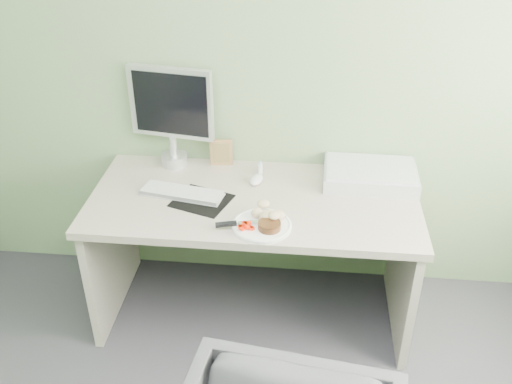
# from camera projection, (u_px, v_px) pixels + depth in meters

# --- Properties ---
(wall_back) EXTENTS (3.50, 0.00, 3.50)m
(wall_back) POSITION_uv_depth(u_px,v_px,m) (261.00, 49.00, 2.76)
(wall_back) COLOR gray
(wall_back) RESTS_ON floor
(desk) EXTENTS (1.60, 0.75, 0.73)m
(desk) POSITION_uv_depth(u_px,v_px,m) (254.00, 229.00, 2.86)
(desk) COLOR #C0B4A1
(desk) RESTS_ON floor
(plate) EXTENTS (0.27, 0.27, 0.01)m
(plate) POSITION_uv_depth(u_px,v_px,m) (262.00, 226.00, 2.56)
(plate) COLOR white
(plate) RESTS_ON desk
(steak) EXTENTS (0.11, 0.11, 0.03)m
(steak) POSITION_uv_depth(u_px,v_px,m) (269.00, 226.00, 2.51)
(steak) COLOR black
(steak) RESTS_ON plate
(potato_pile) EXTENTS (0.13, 0.10, 0.07)m
(potato_pile) POSITION_uv_depth(u_px,v_px,m) (268.00, 213.00, 2.57)
(potato_pile) COLOR tan
(potato_pile) RESTS_ON plate
(carrot_heap) EXTENTS (0.07, 0.07, 0.04)m
(carrot_heap) POSITION_uv_depth(u_px,v_px,m) (247.00, 224.00, 2.52)
(carrot_heap) COLOR #FF2405
(carrot_heap) RESTS_ON plate
(steak_knife) EXTENTS (0.24, 0.09, 0.02)m
(steak_knife) POSITION_uv_depth(u_px,v_px,m) (235.00, 223.00, 2.54)
(steak_knife) COLOR silver
(steak_knife) RESTS_ON plate
(mousepad) EXTENTS (0.32, 0.30, 0.00)m
(mousepad) POSITION_uv_depth(u_px,v_px,m) (202.00, 201.00, 2.74)
(mousepad) COLOR black
(mousepad) RESTS_ON desk
(keyboard) EXTENTS (0.41, 0.19, 0.02)m
(keyboard) POSITION_uv_depth(u_px,v_px,m) (182.00, 192.00, 2.78)
(keyboard) COLOR white
(keyboard) RESTS_ON desk
(computer_mouse) EXTENTS (0.08, 0.12, 0.04)m
(computer_mouse) POSITION_uv_depth(u_px,v_px,m) (256.00, 180.00, 2.88)
(computer_mouse) COLOR white
(computer_mouse) RESTS_ON desk
(photo_frame) EXTENTS (0.12, 0.03, 0.15)m
(photo_frame) POSITION_uv_depth(u_px,v_px,m) (221.00, 152.00, 3.02)
(photo_frame) COLOR #8B5B40
(photo_frame) RESTS_ON desk
(eyedrop_bottle) EXTENTS (0.03, 0.03, 0.08)m
(eyedrop_bottle) POSITION_uv_depth(u_px,v_px,m) (260.00, 168.00, 2.95)
(eyedrop_bottle) COLOR white
(eyedrop_bottle) RESTS_ON desk
(scanner) EXTENTS (0.47, 0.32, 0.07)m
(scanner) POSITION_uv_depth(u_px,v_px,m) (370.00, 175.00, 2.88)
(scanner) COLOR silver
(scanner) RESTS_ON desk
(monitor) EXTENTS (0.44, 0.15, 0.53)m
(monitor) POSITION_uv_depth(u_px,v_px,m) (171.00, 111.00, 2.92)
(monitor) COLOR silver
(monitor) RESTS_ON desk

